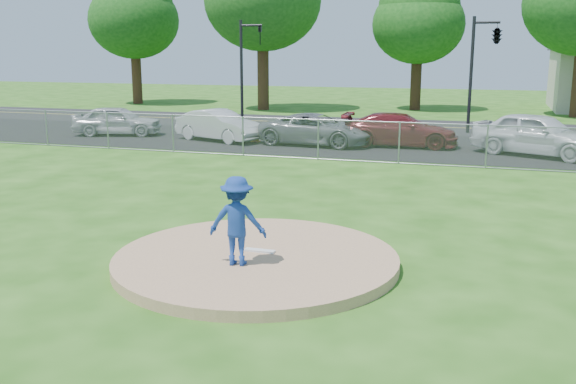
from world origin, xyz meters
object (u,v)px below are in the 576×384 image
(parked_car_darkred, at_px, (400,130))
(pitcher, at_px, (237,221))
(tree_center, at_px, (419,13))
(traffic_signal_left, at_px, (245,62))
(parked_car_gray, at_px, (316,129))
(tree_far_left, at_px, (133,9))
(traffic_cone, at_px, (255,134))
(parked_car_white, at_px, (219,125))
(traffic_signal_center, at_px, (494,37))
(parked_car_pearl, at_px, (537,134))
(parked_car_silver, at_px, (117,120))

(parked_car_darkred, bearing_deg, pitcher, 175.61)
(tree_center, height_order, parked_car_darkred, tree_center)
(traffic_signal_left, relative_size, parked_car_gray, 1.16)
(tree_far_left, relative_size, traffic_cone, 15.27)
(parked_car_white, xyz_separation_m, parked_car_darkred, (8.04, 0.71, 0.01))
(parked_car_white, bearing_deg, tree_center, -0.41)
(tree_center, height_order, parked_car_gray, tree_center)
(parked_car_gray, bearing_deg, parked_car_darkred, -73.61)
(traffic_signal_center, height_order, pitcher, traffic_signal_center)
(pitcher, xyz_separation_m, parked_car_gray, (-2.94, 16.27, -0.33))
(traffic_cone, distance_m, parked_car_pearl, 11.74)
(tree_center, distance_m, parked_car_gray, 19.34)
(tree_far_left, distance_m, parked_car_pearl, 33.48)
(traffic_signal_center, xyz_separation_m, parked_car_pearl, (1.85, -6.56, -3.77))
(parked_car_pearl, bearing_deg, traffic_cone, 112.87)
(tree_center, height_order, parked_car_white, tree_center)
(traffic_signal_left, height_order, parked_car_pearl, traffic_signal_left)
(traffic_signal_left, xyz_separation_m, parked_car_pearl, (14.59, -6.56, -2.52))
(tree_center, relative_size, parked_car_silver, 2.37)
(tree_center, distance_m, parked_car_silver, 22.45)
(parked_car_darkred, bearing_deg, tree_far_left, 50.89)
(tree_center, xyz_separation_m, parked_car_silver, (-12.03, -18.07, -5.75))
(pitcher, relative_size, parked_car_gray, 0.34)
(traffic_signal_center, xyz_separation_m, pitcher, (-4.09, -22.61, -3.60))
(pitcher, distance_m, parked_car_white, 17.87)
(tree_far_left, distance_m, traffic_cone, 24.51)
(tree_far_left, relative_size, parked_car_darkred, 2.22)
(parked_car_silver, relative_size, parked_car_white, 0.99)
(traffic_cone, relative_size, parked_car_pearl, 0.14)
(parked_car_darkred, bearing_deg, parked_car_pearl, -101.94)
(traffic_signal_left, bearing_deg, parked_car_white, -79.69)
(traffic_signal_left, distance_m, parked_car_gray, 8.94)
(tree_center, distance_m, parked_car_darkred, 18.63)
(parked_car_gray, bearing_deg, traffic_cone, 93.03)
(traffic_signal_left, bearing_deg, tree_center, 57.10)
(traffic_signal_center, xyz_separation_m, parked_car_darkred, (-3.54, -5.66, -3.90))
(pitcher, height_order, traffic_cone, pitcher)
(pitcher, bearing_deg, tree_far_left, -64.39)
(traffic_signal_center, distance_m, parked_car_silver, 18.46)
(traffic_signal_center, bearing_deg, traffic_signal_left, 180.00)
(traffic_signal_left, xyz_separation_m, traffic_signal_center, (12.73, -0.00, 1.25))
(pitcher, xyz_separation_m, parked_car_white, (-7.48, 16.23, -0.31))
(parked_car_gray, xyz_separation_m, parked_car_pearl, (8.89, -0.22, 0.16))
(pitcher, height_order, parked_car_pearl, pitcher)
(parked_car_silver, bearing_deg, parked_car_white, -109.32)
(traffic_signal_left, height_order, pitcher, traffic_signal_left)
(traffic_cone, height_order, parked_car_pearl, parked_car_pearl)
(tree_center, bearing_deg, parked_car_white, -109.76)
(traffic_signal_left, distance_m, traffic_cone, 7.48)
(tree_center, bearing_deg, traffic_cone, -105.06)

